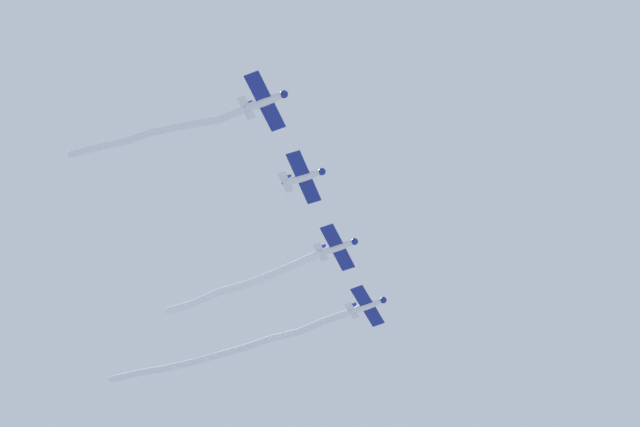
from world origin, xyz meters
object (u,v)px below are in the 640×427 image
airplane_lead (265,101)px  airplane_slot (367,306)px  airplane_left_wing (304,177)px  airplane_right_wing (337,247)px

airplane_lead → airplane_slot: (-18.07, 18.33, 0.30)m
airplane_lead → airplane_left_wing: 8.59m
airplane_lead → airplane_slot: 25.74m
airplane_left_wing → airplane_right_wing: bearing=87.8°
airplane_left_wing → airplane_slot: size_ratio=0.98×
airplane_lead → airplane_right_wing: same height
airplane_slot → airplane_lead: bearing=-86.2°
airplane_right_wing → airplane_left_wing: bearing=-89.0°
airplane_lead → airplane_right_wing: (-12.05, 12.22, 0.00)m
airplane_left_wing → airplane_right_wing: size_ratio=1.00×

